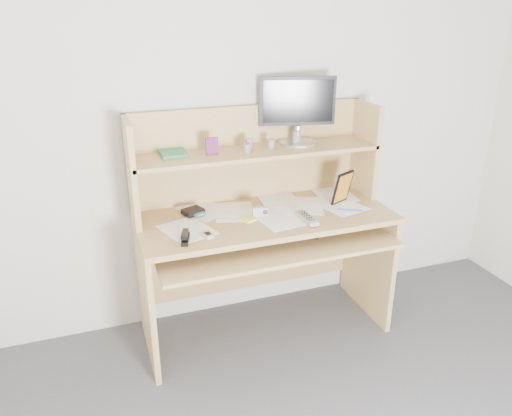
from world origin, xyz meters
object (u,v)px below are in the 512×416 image
object	(u,v)px
keyboard	(281,232)
game_case	(343,187)
tv_remote	(307,218)
monitor	(297,108)
desk	(261,219)

from	to	relation	value
keyboard	game_case	world-z (taller)	game_case
tv_remote	game_case	world-z (taller)	game_case
keyboard	game_case	bearing A→B (deg)	27.87
game_case	monitor	distance (m)	0.52
tv_remote	game_case	distance (m)	0.34
keyboard	monitor	bearing A→B (deg)	72.30
game_case	monitor	xyz separation A→B (m)	(-0.21, 0.21, 0.43)
desk	monitor	world-z (taller)	monitor
monitor	game_case	bearing A→B (deg)	-32.13
tv_remote	game_case	bearing A→B (deg)	25.65
desk	monitor	bearing A→B (deg)	26.81
tv_remote	desk	bearing A→B (deg)	126.72
tv_remote	monitor	bearing A→B (deg)	74.45
keyboard	game_case	xyz separation A→B (m)	(0.41, 0.07, 0.19)
game_case	tv_remote	bearing A→B (deg)	-178.03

